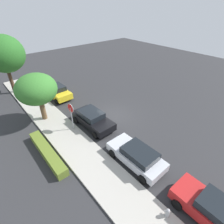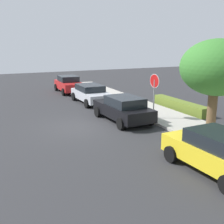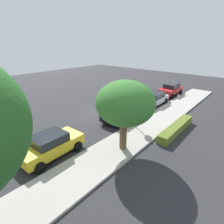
{
  "view_description": "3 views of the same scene",
  "coord_description": "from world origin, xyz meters",
  "px_view_note": "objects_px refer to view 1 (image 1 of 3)",
  "views": [
    {
      "loc": [
        -11.18,
        9.61,
        10.01
      ],
      "look_at": [
        -0.92,
        0.93,
        1.27
      ],
      "focal_mm": 28.0,
      "sensor_mm": 36.0,
      "label": 1
    },
    {
      "loc": [
        14.13,
        -4.76,
        4.5
      ],
      "look_at": [
        0.4,
        1.61,
        0.74
      ],
      "focal_mm": 45.0,
      "sensor_mm": 36.0,
      "label": 2
    },
    {
      "loc": [
        11.9,
        11.54,
        6.71
      ],
      "look_at": [
        0.78,
        1.98,
        0.86
      ],
      "focal_mm": 28.0,
      "sensor_mm": 36.0,
      "label": 3
    }
  ],
  "objects_px": {
    "stop_sign": "(71,112)",
    "fire_hydrant": "(167,213)",
    "parked_car_black": "(93,119)",
    "street_tree_near_corner": "(36,89)",
    "parked_car_silver": "(137,155)",
    "street_tree_mid_block": "(4,54)",
    "parked_car_yellow": "(57,92)",
    "parked_car_red": "(213,210)"
  },
  "relations": [
    {
      "from": "street_tree_mid_block",
      "to": "parked_car_yellow",
      "type": "bearing_deg",
      "value": -143.45
    },
    {
      "from": "parked_car_yellow",
      "to": "street_tree_mid_block",
      "type": "distance_m",
      "value": 7.06
    },
    {
      "from": "stop_sign",
      "to": "parked_car_yellow",
      "type": "xyz_separation_m",
      "value": [
        6.74,
        -1.75,
        -1.13
      ]
    },
    {
      "from": "parked_car_red",
      "to": "street_tree_near_corner",
      "type": "bearing_deg",
      "value": 12.23
    },
    {
      "from": "parked_car_yellow",
      "to": "stop_sign",
      "type": "bearing_deg",
      "value": 165.41
    },
    {
      "from": "fire_hydrant",
      "to": "stop_sign",
      "type": "bearing_deg",
      "value": 0.39
    },
    {
      "from": "parked_car_red",
      "to": "street_tree_mid_block",
      "type": "relative_size",
      "value": 0.6
    },
    {
      "from": "street_tree_near_corner",
      "to": "street_tree_mid_block",
      "type": "height_order",
      "value": "street_tree_mid_block"
    },
    {
      "from": "parked_car_black",
      "to": "street_tree_near_corner",
      "type": "distance_m",
      "value": 5.59
    },
    {
      "from": "parked_car_black",
      "to": "street_tree_near_corner",
      "type": "bearing_deg",
      "value": 39.03
    },
    {
      "from": "parked_car_silver",
      "to": "parked_car_red",
      "type": "xyz_separation_m",
      "value": [
        -5.22,
        -0.21,
        0.05
      ]
    },
    {
      "from": "parked_car_silver",
      "to": "fire_hydrant",
      "type": "distance_m",
      "value": 3.98
    },
    {
      "from": "parked_car_silver",
      "to": "parked_car_yellow",
      "type": "xyz_separation_m",
      "value": [
        12.97,
        -0.18,
        0.04
      ]
    },
    {
      "from": "stop_sign",
      "to": "parked_car_silver",
      "type": "relative_size",
      "value": 0.63
    },
    {
      "from": "parked_car_silver",
      "to": "street_tree_near_corner",
      "type": "bearing_deg",
      "value": 17.4
    },
    {
      "from": "parked_car_yellow",
      "to": "fire_hydrant",
      "type": "distance_m",
      "value": 16.73
    },
    {
      "from": "street_tree_near_corner",
      "to": "parked_car_silver",
      "type": "bearing_deg",
      "value": -162.6
    },
    {
      "from": "parked_car_yellow",
      "to": "street_tree_near_corner",
      "type": "distance_m",
      "value": 5.32
    },
    {
      "from": "stop_sign",
      "to": "parked_car_yellow",
      "type": "height_order",
      "value": "stop_sign"
    },
    {
      "from": "parked_car_yellow",
      "to": "street_tree_mid_block",
      "type": "relative_size",
      "value": 0.59
    },
    {
      "from": "street_tree_mid_block",
      "to": "fire_hydrant",
      "type": "xyz_separation_m",
      "value": [
        -21.31,
        -1.77,
        -4.42
      ]
    },
    {
      "from": "stop_sign",
      "to": "street_tree_near_corner",
      "type": "distance_m",
      "value": 3.84
    },
    {
      "from": "parked_car_silver",
      "to": "parked_car_red",
      "type": "bearing_deg",
      "value": -177.69
    },
    {
      "from": "parked_car_red",
      "to": "fire_hydrant",
      "type": "relative_size",
      "value": 5.81
    },
    {
      "from": "street_tree_near_corner",
      "to": "street_tree_mid_block",
      "type": "relative_size",
      "value": 0.68
    },
    {
      "from": "street_tree_near_corner",
      "to": "parked_car_red",
      "type": "bearing_deg",
      "value": -167.77
    },
    {
      "from": "parked_car_silver",
      "to": "street_tree_mid_block",
      "type": "relative_size",
      "value": 0.63
    },
    {
      "from": "parked_car_yellow",
      "to": "fire_hydrant",
      "type": "xyz_separation_m",
      "value": [
        -16.64,
        1.69,
        -0.4
      ]
    },
    {
      "from": "stop_sign",
      "to": "parked_car_black",
      "type": "height_order",
      "value": "stop_sign"
    },
    {
      "from": "stop_sign",
      "to": "parked_car_yellow",
      "type": "relative_size",
      "value": 0.68
    },
    {
      "from": "parked_car_silver",
      "to": "street_tree_mid_block",
      "type": "distance_m",
      "value": 18.39
    },
    {
      "from": "street_tree_near_corner",
      "to": "fire_hydrant",
      "type": "distance_m",
      "value": 13.6
    },
    {
      "from": "parked_car_red",
      "to": "street_tree_near_corner",
      "type": "distance_m",
      "value": 15.3
    },
    {
      "from": "street_tree_near_corner",
      "to": "fire_hydrant",
      "type": "bearing_deg",
      "value": -173.59
    },
    {
      "from": "stop_sign",
      "to": "parked_car_black",
      "type": "relative_size",
      "value": 0.62
    },
    {
      "from": "stop_sign",
      "to": "fire_hydrant",
      "type": "relative_size",
      "value": 3.84
    },
    {
      "from": "parked_car_yellow",
      "to": "street_tree_near_corner",
      "type": "xyz_separation_m",
      "value": [
        -3.45,
        3.17,
        2.53
      ]
    },
    {
      "from": "stop_sign",
      "to": "fire_hydrant",
      "type": "xyz_separation_m",
      "value": [
        -9.91,
        -0.07,
        -1.54
      ]
    },
    {
      "from": "street_tree_near_corner",
      "to": "parked_car_yellow",
      "type": "bearing_deg",
      "value": -42.59
    },
    {
      "from": "parked_car_silver",
      "to": "fire_hydrant",
      "type": "bearing_deg",
      "value": 157.72
    },
    {
      "from": "street_tree_near_corner",
      "to": "fire_hydrant",
      "type": "xyz_separation_m",
      "value": [
        -13.2,
        -1.48,
        -2.93
      ]
    },
    {
      "from": "parked_car_black",
      "to": "street_tree_mid_block",
      "type": "bearing_deg",
      "value": 15.96
    }
  ]
}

